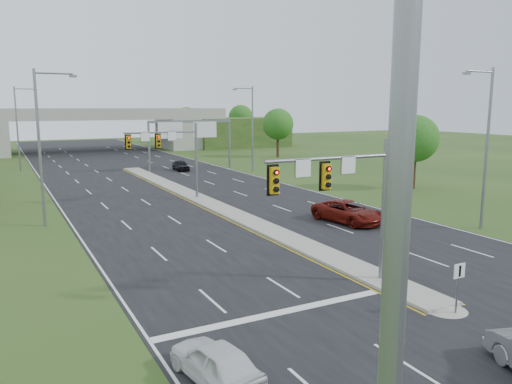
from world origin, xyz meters
The scene contains 21 objects.
ground centered at (0.00, 0.00, 0.00)m, with size 240.00×240.00×0.00m, color #264518.
road centered at (0.00, 35.00, 0.01)m, with size 24.00×160.00×0.02m, color black.
median centered at (0.00, 23.00, 0.10)m, with size 2.00×54.00×0.16m, color gray.
median_nose centered at (0.00, -4.00, 0.10)m, with size 2.00×2.00×0.16m, color gray.
lane_markings centered at (-0.60, 28.91, 0.02)m, with size 23.72×160.00×0.01m.
signal_mast_near centered at (-2.26, -0.07, 4.73)m, with size 6.62×0.60×7.00m.
signal_mast_far centered at (-2.26, 24.93, 4.73)m, with size 6.62×0.60×7.00m.
keep_right_sign centered at (0.00, -4.53, 1.52)m, with size 0.60×0.13×2.20m.
sign_gantry centered at (6.68, 44.92, 5.24)m, with size 11.58×0.44×6.67m.
overpass centered at (0.00, 80.00, 3.55)m, with size 80.00×14.00×8.10m.
lightpole_l_mid centered at (-13.30, 20.00, 6.10)m, with size 2.85×0.25×11.00m.
lightpole_l_far centered at (-13.30, 55.00, 6.10)m, with size 2.85×0.25×11.00m.
lightpole_r_near centered at (13.30, 5.00, 6.10)m, with size 2.85×0.25×11.00m.
lightpole_r_far centered at (13.30, 40.00, 6.10)m, with size 2.85×0.25×11.00m.
tree_r_near centered at (22.00, 20.00, 5.18)m, with size 4.80×4.80×7.60m.
tree_r_mid centered at (26.00, 55.00, 5.51)m, with size 5.20×5.20×8.12m.
tree_back_c centered at (24.00, 94.00, 5.51)m, with size 5.60×5.60×8.32m.
tree_back_d centered at (38.00, 94.00, 5.84)m, with size 6.00×6.00×8.85m.
car_white centered at (-10.70, -4.58, 0.67)m, with size 1.54×3.84×1.31m, color silver.
car_far_a centered at (6.39, 10.80, 0.81)m, with size 2.64×5.72×1.59m, color #5B0F09.
car_far_c centered at (5.49, 45.36, 0.71)m, with size 1.62×4.02×1.37m, color black.
Camera 1 is at (-16.21, -17.82, 8.45)m, focal length 35.00 mm.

